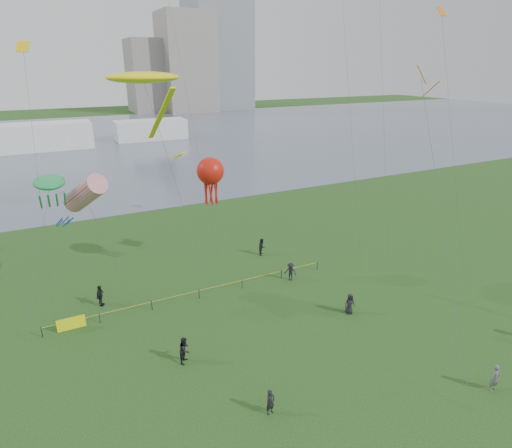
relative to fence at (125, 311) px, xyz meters
name	(u,v)px	position (x,y,z in m)	size (l,w,h in m)	color
ground_plane	(335,408)	(8.85, -15.21, -0.55)	(400.00, 400.00, 0.00)	#183A12
lake	(95,142)	(8.85, 84.79, -0.53)	(400.00, 120.00, 0.08)	slate
building_mid	(187,63)	(54.85, 146.79, 18.45)	(20.00, 20.00, 38.00)	gray
building_low	(150,76)	(40.85, 152.79, 13.45)	(16.00, 18.00, 28.00)	gray
pavilion_left	(41,137)	(-3.15, 79.79, 2.45)	(22.00, 8.00, 6.00)	white
pavilion_right	(151,130)	(22.85, 82.79, 1.95)	(18.00, 7.00, 5.00)	silver
fence	(125,311)	(0.00, 0.00, 0.00)	(24.07, 0.07, 1.05)	black
kite_flyer	(495,378)	(18.31, -18.35, 0.34)	(0.65, 0.43, 1.79)	#585B5F
spectator_a	(185,350)	(2.51, -7.31, 0.37)	(0.90, 0.70, 1.85)	black
spectator_b	(290,272)	(14.70, -0.65, 0.30)	(1.10, 0.63, 1.70)	black
spectator_c	(100,296)	(-1.42, 2.60, 0.35)	(1.06, 0.44, 1.81)	black
spectator_d	(350,304)	(15.96, -7.54, 0.29)	(0.83, 0.54, 1.69)	black
spectator_f	(270,402)	(5.36, -13.82, 0.24)	(0.58, 0.38, 1.58)	black
spectator_g	(262,247)	(15.01, 5.51, 0.32)	(0.85, 0.66, 1.75)	black
kite_stingray	(144,78)	(3.94, 3.85, 17.01)	(5.57, 10.22, 18.06)	#3F3F42
kite_windsock	(85,194)	(-1.34, 3.71, 8.69)	(4.64, 5.41, 11.09)	#3F3F42
kite_creature	(49,183)	(-3.66, 4.86, 9.58)	(4.52, 6.91, 10.57)	#3F3F42
kite_octopus	(210,172)	(8.76, 3.20, 9.42)	(2.34, 7.81, 11.21)	#3F3F42
kite_delta	(424,90)	(20.73, -7.83, 16.33)	(6.10, 12.53, 18.51)	#3F3F42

